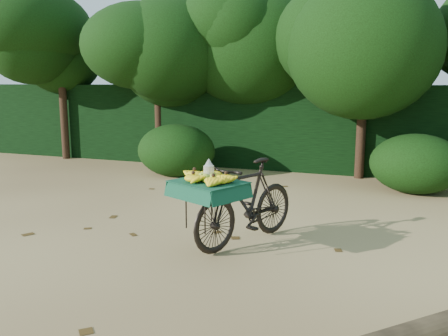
% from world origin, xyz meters
% --- Properties ---
extents(ground, '(80.00, 80.00, 0.00)m').
position_xyz_m(ground, '(0.00, 0.00, 0.00)').
color(ground, '#D5BA72').
rests_on(ground, ground).
extents(vendor_bicycle, '(1.24, 1.80, 0.99)m').
position_xyz_m(vendor_bicycle, '(-0.41, 0.83, 0.51)').
color(vendor_bicycle, black).
rests_on(vendor_bicycle, ground).
extents(hedge_backdrop, '(26.00, 1.80, 1.80)m').
position_xyz_m(hedge_backdrop, '(0.00, 6.30, 0.90)').
color(hedge_backdrop, black).
rests_on(hedge_backdrop, ground).
extents(tree_row, '(14.50, 2.00, 4.00)m').
position_xyz_m(tree_row, '(-0.65, 5.50, 2.00)').
color(tree_row, black).
rests_on(tree_row, ground).
extents(bush_clumps, '(8.80, 1.70, 0.90)m').
position_xyz_m(bush_clumps, '(0.50, 4.30, 0.45)').
color(bush_clumps, black).
rests_on(bush_clumps, ground).
extents(leaf_litter, '(7.00, 7.30, 0.01)m').
position_xyz_m(leaf_litter, '(0.00, 0.65, 0.01)').
color(leaf_litter, '#473112').
rests_on(leaf_litter, ground).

